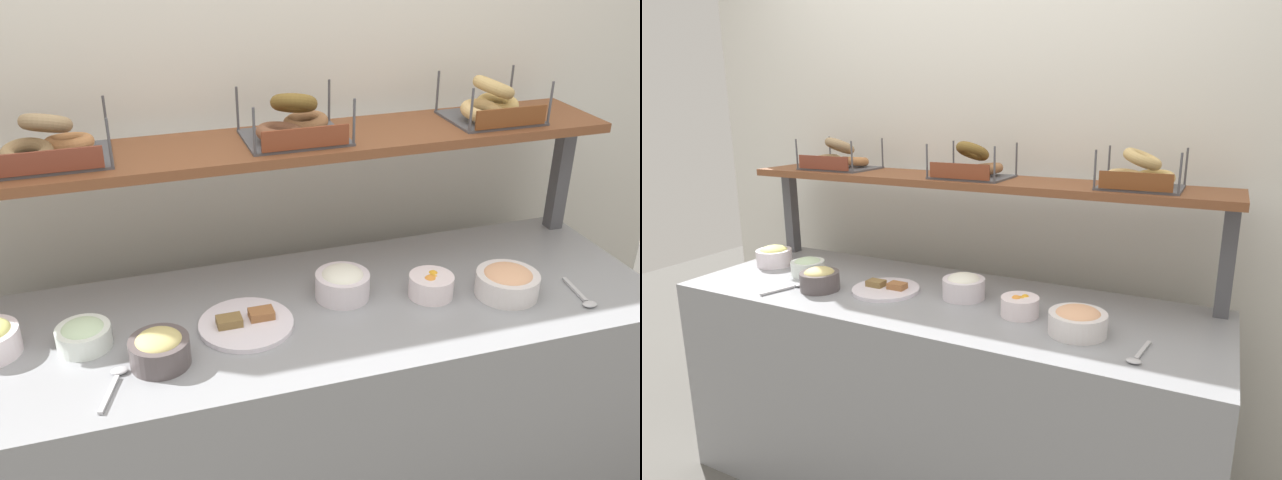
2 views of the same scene
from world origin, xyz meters
The scene contains 15 objects.
back_wall centered at (0.00, 0.55, 1.20)m, with size 3.29×0.06×2.40m, color silver.
deli_counter centered at (0.00, 0.00, 0.42)m, with size 2.09×0.70×0.85m, color gray.
shelf_riser_right centered at (0.98, 0.27, 1.05)m, with size 0.05×0.05×0.40m, color #4C4C51.
upper_shelf centered at (0.00, 0.27, 1.26)m, with size 2.05×0.32×0.03m, color brown.
bowl_lox_spread centered at (0.57, -0.10, 0.89)m, with size 0.19×0.19×0.09m.
bowl_scallion_spread centered at (-0.65, 0.00, 0.89)m, with size 0.15×0.15×0.08m.
bowl_cream_cheese centered at (0.09, 0.04, 0.90)m, with size 0.16×0.16×0.10m.
bowl_hummus centered at (-0.46, -0.14, 0.90)m, with size 0.16×0.16×0.09m.
bowl_fruit_salad centered at (0.35, -0.04, 0.89)m, with size 0.13×0.13×0.08m.
serving_plate_white centered at (-0.22, -0.04, 0.86)m, with size 0.27×0.27×0.04m.
serving_spoon_near_plate centered at (-0.58, -0.19, 0.86)m, with size 0.08×0.17×0.01m.
serving_spoon_by_edge centered at (0.78, -0.20, 0.86)m, with size 0.05×0.18×0.01m.
bagel_basket_everything centered at (-0.67, 0.28, 1.33)m, with size 0.32×0.24×0.15m.
bagel_basket_cinnamon_raisin centered at (0.02, 0.27, 1.33)m, with size 0.30×0.24×0.16m.
bagel_basket_plain centered at (0.68, 0.27, 1.33)m, with size 0.29×0.25×0.15m.
Camera 1 is at (-0.52, -1.68, 1.95)m, focal length 39.59 mm.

